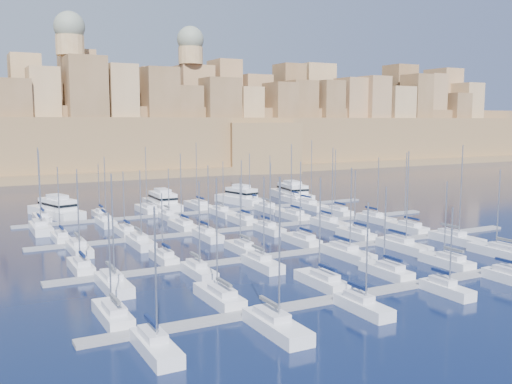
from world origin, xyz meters
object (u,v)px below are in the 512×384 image
sailboat_2 (322,281)px  motor_yacht_b (162,202)px  motor_yacht_c (240,197)px  motor_yacht_a (57,209)px  motor_yacht_d (292,193)px  sailboat_0 (113,315)px  sailboat_4 (447,261)px

sailboat_2 → motor_yacht_b: sailboat_2 is taller
sailboat_2 → motor_yacht_c: sailboat_2 is taller
motor_yacht_a → motor_yacht_d: same height
sailboat_0 → motor_yacht_c: size_ratio=0.75×
sailboat_4 → motor_yacht_b: size_ratio=0.75×
sailboat_4 → motor_yacht_a: sailboat_4 is taller
motor_yacht_b → motor_yacht_d: bearing=1.3°
sailboat_2 → motor_yacht_b: (2.59, 70.13, 0.98)m
motor_yacht_b → motor_yacht_c: (20.19, -0.79, 0.00)m
sailboat_0 → motor_yacht_d: bearing=47.4°
sailboat_4 → motor_yacht_a: (-42.85, 70.52, 1.00)m
sailboat_0 → motor_yacht_a: bearing=85.8°
sailboat_2 → sailboat_4: sailboat_2 is taller
motor_yacht_d → sailboat_2: bearing=-118.8°
sailboat_4 → sailboat_2: bearing=179.7°
sailboat_0 → motor_yacht_d: sailboat_0 is taller
sailboat_2 → motor_yacht_a: 73.55m
motor_yacht_d → sailboat_0: bearing=-132.6°
sailboat_2 → motor_yacht_d: 80.91m
sailboat_0 → motor_yacht_d: (65.38, 71.10, 1.01)m
motor_yacht_a → motor_yacht_d: size_ratio=0.95×
motor_yacht_a → motor_yacht_c: same height
motor_yacht_a → motor_yacht_b: 23.82m
motor_yacht_a → motor_yacht_b: size_ratio=1.07×
motor_yacht_d → sailboat_4: bearing=-103.7°
sailboat_2 → motor_yacht_a: bearing=106.8°
sailboat_0 → sailboat_2: size_ratio=0.83×
motor_yacht_a → motor_yacht_c: size_ratio=1.15×
sailboat_2 → motor_yacht_c: size_ratio=0.91×
sailboat_2 → sailboat_4: bearing=-0.3°
motor_yacht_a → sailboat_2: bearing=-73.2°
motor_yacht_a → motor_yacht_d: (60.14, 0.52, -0.00)m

